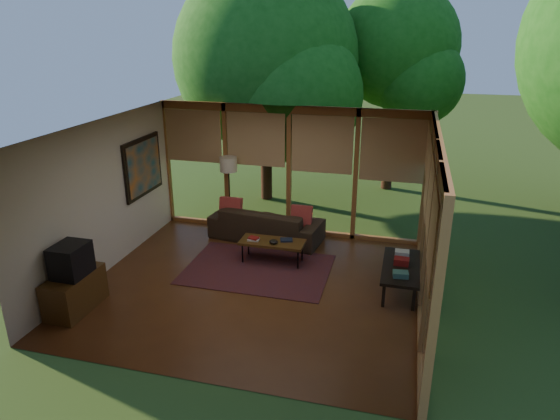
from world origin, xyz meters
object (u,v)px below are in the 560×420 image
(floor_lamp, at_px, (228,169))
(coffee_table, at_px, (272,243))
(media_cabinet, at_px, (75,292))
(side_console, at_px, (401,268))
(sofa, at_px, (266,224))
(television, at_px, (71,260))

(floor_lamp, height_order, coffee_table, floor_lamp)
(media_cabinet, distance_m, coffee_table, 3.47)
(side_console, bearing_deg, coffee_table, 168.09)
(coffee_table, bearing_deg, side_console, -11.91)
(side_console, bearing_deg, sofa, 151.30)
(media_cabinet, xyz_separation_m, coffee_table, (2.52, 2.38, 0.09))
(media_cabinet, relative_size, coffee_table, 0.83)
(coffee_table, distance_m, side_console, 2.40)
(media_cabinet, bearing_deg, side_console, 21.12)
(media_cabinet, bearing_deg, floor_lamp, 70.55)
(television, xyz_separation_m, side_console, (4.85, 1.88, -0.44))
(sofa, bearing_deg, side_console, 158.80)
(coffee_table, bearing_deg, sofa, 111.95)
(media_cabinet, relative_size, side_console, 0.71)
(floor_lamp, distance_m, side_console, 4.11)
(coffee_table, relative_size, side_console, 0.86)
(floor_lamp, relative_size, side_console, 1.18)
(television, distance_m, side_console, 5.22)
(sofa, distance_m, coffee_table, 1.09)
(television, bearing_deg, sofa, 58.25)
(television, bearing_deg, floor_lamp, 70.84)
(sofa, height_order, media_cabinet, sofa)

